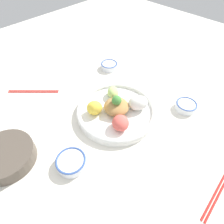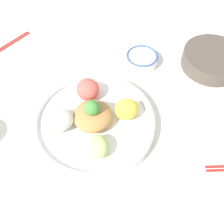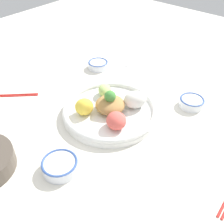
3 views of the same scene
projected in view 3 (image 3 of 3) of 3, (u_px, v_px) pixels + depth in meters
name	position (u px, v px, depth m)	size (l,w,h in m)	color
ground_plane	(122.00, 116.00, 0.93)	(2.40, 2.40, 0.00)	silver
salad_platter	(111.00, 109.00, 0.92)	(0.33, 0.33, 0.10)	white
sauce_bowl_red	(98.00, 64.00, 1.18)	(0.09, 0.09, 0.03)	white
rice_bowl_blue	(192.00, 102.00, 0.96)	(0.09, 0.09, 0.03)	white
sauce_bowl_dark	(60.00, 165.00, 0.73)	(0.10, 0.10, 0.04)	white
chopsticks_pair_near	(7.00, 95.00, 1.02)	(0.18, 0.18, 0.01)	red
serving_spoon_main	(128.00, 65.00, 1.20)	(0.13, 0.08, 0.01)	silver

